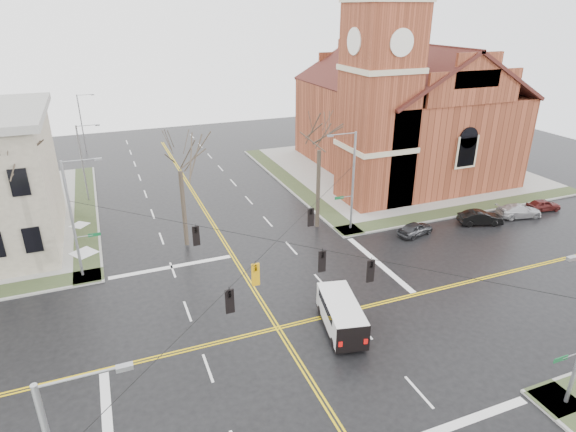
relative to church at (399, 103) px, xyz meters
name	(u,v)px	position (x,y,z in m)	size (l,w,h in m)	color
ground	(278,328)	(-24.76, -24.78, -8.43)	(120.00, 120.00, 0.00)	black
sidewalks	(278,327)	(-24.76, -24.78, -8.36)	(80.00, 80.00, 0.17)	gray
road_markings	(278,328)	(-24.76, -24.78, -8.43)	(100.00, 100.00, 0.01)	gold
church	(399,103)	(0.00, 0.00, 0.00)	(24.28, 27.48, 27.50)	maroon
signal_pole_ne	(351,179)	(-13.44, -13.28, -3.48)	(2.75, 0.22, 9.00)	gray
signal_pole_nw	(74,217)	(-36.09, -13.28, -3.48)	(2.75, 0.22, 9.00)	gray
span_wires	(277,241)	(-24.76, -24.78, -2.23)	(23.02, 23.02, 0.03)	black
traffic_signals	(281,257)	(-24.76, -25.45, -2.98)	(8.21, 8.26, 1.30)	black
streetlight_north_a	(83,160)	(-35.42, 3.22, -3.97)	(2.30, 0.20, 8.00)	gray
streetlight_north_b	(82,121)	(-35.42, 23.22, -3.97)	(2.30, 0.20, 8.00)	gray
cargo_van	(340,312)	(-21.07, -26.17, -7.25)	(3.10, 5.55, 1.99)	silver
parked_car_a	(415,229)	(-8.44, -16.49, -7.82)	(1.44, 3.58, 1.22)	black
parked_car_b	(480,218)	(-1.39, -16.79, -7.77)	(1.41, 4.04, 1.33)	black
parked_car_c	(519,211)	(3.36, -16.80, -7.79)	(1.80, 4.43, 1.29)	#B2B2B5
parked_car_d	(543,205)	(6.94, -16.47, -7.85)	(1.39, 3.45, 1.17)	#4E1716
tree_nw_far	(10,167)	(-39.76, -10.73, -0.06)	(4.00, 4.00, 11.57)	#342D21
tree_nw_near	(180,166)	(-27.93, -11.10, -1.26)	(4.00, 4.00, 9.88)	#342D21
tree_ne	(319,145)	(-15.94, -11.77, -0.56)	(4.00, 4.00, 10.87)	#342D21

